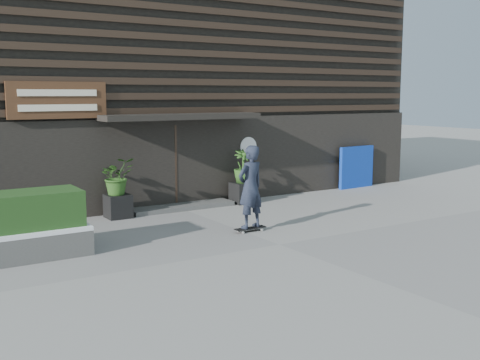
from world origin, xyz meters
TOP-DOWN VIEW (x-y plane):
  - ground at (0.00, 0.00)m, footprint 80.00×80.00m
  - entrance_step at (0.00, 4.60)m, footprint 3.00×0.80m
  - planter_pot_left at (-1.90, 4.40)m, footprint 0.60×0.60m
  - bamboo_left at (-1.90, 4.40)m, footprint 0.86×0.75m
  - planter_pot_right at (1.90, 4.40)m, footprint 0.60×0.60m
  - bamboo_right at (1.90, 4.40)m, footprint 0.54×0.54m
  - blue_tarp at (6.67, 4.70)m, footprint 1.51×0.21m
  - building at (-0.00, 9.96)m, footprint 18.00×11.00m
  - skateboarder at (0.12, 1.30)m, footprint 0.78×0.58m

SIDE VIEW (x-z plane):
  - ground at x=0.00m, z-range 0.00..0.00m
  - entrance_step at x=0.00m, z-range 0.00..0.12m
  - planter_pot_left at x=-1.90m, z-range 0.00..0.60m
  - planter_pot_right at x=1.90m, z-range 0.00..0.60m
  - blue_tarp at x=6.67m, z-range 0.00..1.41m
  - skateboarder at x=0.12m, z-range 0.04..2.05m
  - bamboo_left at x=-1.90m, z-range 0.60..1.56m
  - bamboo_right at x=1.90m, z-range 0.60..1.56m
  - building at x=0.00m, z-range -0.01..7.99m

